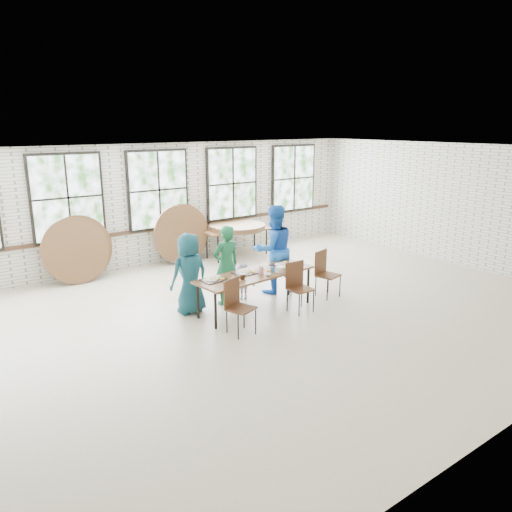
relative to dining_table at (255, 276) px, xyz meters
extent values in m
plane|color=beige|center=(0.07, -0.33, -0.69)|extent=(12.00, 12.00, 0.00)
plane|color=white|center=(0.07, -0.33, 2.31)|extent=(12.00, 12.00, 0.00)
plane|color=silver|center=(0.07, 4.17, 0.81)|extent=(12.00, 0.00, 12.00)
plane|color=silver|center=(6.07, -0.33, 0.81)|extent=(0.00, 9.00, 9.00)
cube|color=#422819|center=(0.07, 4.14, 0.21)|extent=(11.80, 0.05, 0.08)
cube|color=black|center=(-2.13, 4.11, 1.19)|extent=(1.62, 0.05, 1.97)
cube|color=white|center=(-2.13, 4.08, 1.19)|extent=(1.50, 0.01, 1.85)
cube|color=black|center=(0.07, 4.11, 1.19)|extent=(1.62, 0.05, 1.97)
cube|color=white|center=(0.07, 4.08, 1.19)|extent=(1.50, 0.01, 1.85)
cube|color=black|center=(2.27, 4.11, 1.19)|extent=(1.62, 0.05, 1.97)
cube|color=white|center=(2.27, 4.08, 1.19)|extent=(1.50, 0.01, 1.85)
cube|color=black|center=(4.47, 4.11, 1.19)|extent=(1.62, 0.05, 1.97)
cube|color=white|center=(4.47, 4.08, 1.19)|extent=(1.50, 0.01, 1.85)
cube|color=brown|center=(0.00, 0.00, 0.03)|extent=(2.46, 1.00, 0.04)
cylinder|color=black|center=(-1.08, -0.30, -0.34)|extent=(0.05, 0.05, 0.70)
cylinder|color=black|center=(-1.08, 0.30, -0.34)|extent=(0.05, 0.05, 0.70)
cylinder|color=black|center=(1.08, -0.30, -0.34)|extent=(0.05, 0.05, 0.70)
cylinder|color=black|center=(1.08, 0.30, -0.34)|extent=(0.05, 0.05, 0.70)
cube|color=#4E2D1A|center=(-0.84, -0.74, -0.24)|extent=(0.53, 0.52, 0.03)
cube|color=#4E2D1A|center=(-0.91, -0.56, 0.01)|extent=(0.41, 0.17, 0.50)
cylinder|color=black|center=(-1.02, -0.91, -0.47)|extent=(0.02, 0.02, 0.44)
cylinder|color=black|center=(-1.02, -0.57, -0.47)|extent=(0.02, 0.02, 0.44)
cylinder|color=black|center=(-0.66, -0.91, -0.47)|extent=(0.02, 0.02, 0.44)
cylinder|color=black|center=(-0.66, -0.57, -0.47)|extent=(0.02, 0.02, 0.44)
cube|color=#4E2D1A|center=(0.64, -0.57, -0.24)|extent=(0.43, 0.41, 0.03)
cube|color=#4E2D1A|center=(0.64, -0.38, 0.01)|extent=(0.42, 0.04, 0.50)
cylinder|color=black|center=(0.46, -0.74, -0.47)|extent=(0.02, 0.02, 0.44)
cylinder|color=black|center=(0.46, -0.40, -0.47)|extent=(0.02, 0.02, 0.44)
cylinder|color=black|center=(0.82, -0.74, -0.47)|extent=(0.02, 0.02, 0.44)
cylinder|color=black|center=(0.82, -0.40, -0.47)|extent=(0.02, 0.02, 0.44)
cube|color=#4E2D1A|center=(1.67, -0.26, -0.24)|extent=(0.51, 0.49, 0.03)
cube|color=#4E2D1A|center=(1.63, -0.07, 0.01)|extent=(0.41, 0.13, 0.50)
cylinder|color=black|center=(1.49, -0.43, -0.47)|extent=(0.02, 0.02, 0.44)
cylinder|color=black|center=(1.49, -0.09, -0.47)|extent=(0.02, 0.02, 0.44)
cylinder|color=black|center=(1.85, -0.43, -0.47)|extent=(0.02, 0.02, 0.44)
cylinder|color=black|center=(1.85, -0.09, -0.47)|extent=(0.02, 0.02, 0.44)
imported|color=navy|center=(-1.04, 0.65, 0.08)|extent=(0.77, 0.52, 1.53)
imported|color=#1B683F|center=(-0.23, 0.65, 0.10)|extent=(0.58, 0.39, 1.58)
imported|color=#1F1647|center=(0.18, 0.65, -0.31)|extent=(0.56, 0.45, 0.76)
imported|color=blue|center=(0.96, 0.65, 0.24)|extent=(1.02, 0.86, 1.86)
cube|color=brown|center=(2.00, 3.51, 0.03)|extent=(1.86, 0.92, 0.04)
cylinder|color=black|center=(1.22, 3.24, -0.34)|extent=(0.04, 0.04, 0.70)
cylinder|color=black|center=(1.22, 3.79, -0.34)|extent=(0.04, 0.04, 0.70)
cylinder|color=black|center=(2.78, 3.24, -0.34)|extent=(0.04, 0.04, 0.70)
cylinder|color=black|center=(2.78, 3.79, -0.34)|extent=(0.04, 0.04, 0.70)
cube|color=black|center=(-0.85, 0.09, 0.06)|extent=(0.44, 0.33, 0.02)
cube|color=black|center=(-0.15, 0.11, 0.06)|extent=(0.44, 0.33, 0.02)
cube|color=black|center=(0.77, 0.12, 0.06)|extent=(0.44, 0.33, 0.02)
cylinder|color=black|center=(-0.41, -0.16, 0.10)|extent=(0.09, 0.09, 0.09)
cube|color=red|center=(0.05, -0.12, 0.11)|extent=(0.07, 0.07, 0.11)
cylinder|color=#1A7CCA|center=(0.31, -0.12, 0.10)|extent=(0.07, 0.07, 0.10)
cylinder|color=orange|center=(0.90, -0.17, 0.11)|extent=(0.07, 0.07, 0.11)
cylinder|color=white|center=(0.43, -0.21, 0.10)|extent=(0.17, 0.17, 0.10)
ellipsoid|color=white|center=(-0.55, -0.22, 0.08)|extent=(0.11, 0.11, 0.05)
ellipsoid|color=white|center=(0.11, -0.26, 0.08)|extent=(0.11, 0.11, 0.05)
ellipsoid|color=white|center=(0.65, -0.08, 0.08)|extent=(0.11, 0.11, 0.05)
cylinder|color=brown|center=(2.00, 3.51, 0.07)|extent=(1.50, 1.50, 0.04)
cylinder|color=brown|center=(2.00, 3.51, 0.12)|extent=(1.50, 1.50, 0.04)
cylinder|color=brown|center=(2.00, 3.51, 0.16)|extent=(1.50, 1.50, 0.04)
cylinder|color=brown|center=(-2.04, 3.90, 0.05)|extent=(1.50, 0.33, 1.48)
cylinder|color=brown|center=(-2.15, 3.80, 0.05)|extent=(1.50, 0.44, 1.46)
cylinder|color=brown|center=(0.58, 3.90, 0.05)|extent=(1.50, 0.23, 1.49)
cylinder|color=brown|center=(0.49, 3.80, 0.05)|extent=(1.50, 0.24, 1.49)
camera|label=1|loc=(-5.35, -7.20, 2.79)|focal=35.00mm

